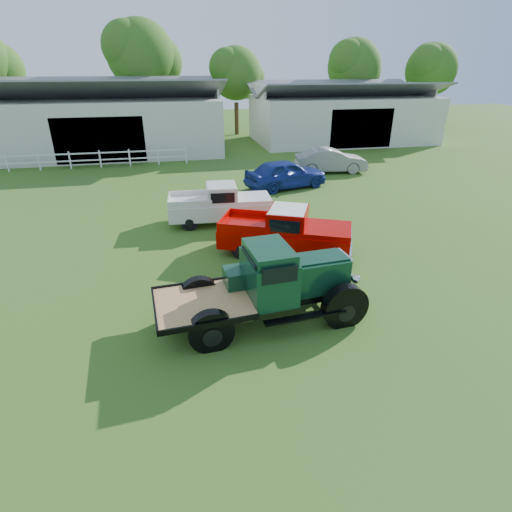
{
  "coord_description": "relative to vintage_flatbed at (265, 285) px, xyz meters",
  "views": [
    {
      "loc": [
        -2.22,
        -10.01,
        6.53
      ],
      "look_at": [
        0.2,
        1.2,
        1.05
      ],
      "focal_mm": 28.0,
      "sensor_mm": 36.0,
      "label": 1
    }
  ],
  "objects": [
    {
      "name": "red_pickup",
      "position": [
        1.76,
        4.14,
        -0.2
      ],
      "size": [
        5.38,
        3.87,
        1.84
      ],
      "primitive_type": null,
      "rotation": [
        0.0,
        0.0,
        -0.43
      ],
      "color": "#B70400",
      "rests_on": "ground"
    },
    {
      "name": "misc_car_blue",
      "position": [
        4.34,
        12.99,
        -0.29
      ],
      "size": [
        5.2,
        3.1,
        1.66
      ],
      "primitive_type": "imported",
      "rotation": [
        0.0,
        0.0,
        1.82
      ],
      "color": "navy",
      "rests_on": "ground"
    },
    {
      "name": "shed_right",
      "position": [
        13.98,
        27.78,
        1.48
      ],
      "size": [
        16.8,
        9.2,
        5.2
      ],
      "primitive_type": null,
      "color": "beige",
      "rests_on": "ground"
    },
    {
      "name": "tree_e",
      "position": [
        25.98,
        32.78,
        3.63
      ],
      "size": [
        5.7,
        5.7,
        9.5
      ],
      "primitive_type": null,
      "color": "#29520F",
      "rests_on": "ground"
    },
    {
      "name": "tree_c",
      "position": [
        4.98,
        33.78,
        3.38
      ],
      "size": [
        5.4,
        5.4,
        9.0
      ],
      "primitive_type": null,
      "color": "#29520F",
      "rests_on": "ground"
    },
    {
      "name": "fence_rail",
      "position": [
        -8.02,
        20.78,
        -0.52
      ],
      "size": [
        14.2,
        0.16,
        1.2
      ],
      "primitive_type": null,
      "color": "white",
      "rests_on": "ground"
    },
    {
      "name": "ground",
      "position": [
        -0.02,
        0.78,
        -1.12
      ],
      "size": [
        120.0,
        120.0,
        0.0
      ],
      "primitive_type": "plane",
      "color": "#3B651A"
    },
    {
      "name": "shed_left",
      "position": [
        -7.02,
        26.78,
        1.68
      ],
      "size": [
        18.8,
        10.2,
        5.6
      ],
      "primitive_type": null,
      "color": "beige",
      "rests_on": "ground"
    },
    {
      "name": "white_pickup",
      "position": [
        -0.19,
        8.0,
        -0.25
      ],
      "size": [
        4.87,
        2.17,
        1.74
      ],
      "primitive_type": null,
      "rotation": [
        0.0,
        0.0,
        -0.07
      ],
      "color": "silver",
      "rests_on": "ground"
    },
    {
      "name": "misc_car_grey",
      "position": [
        8.36,
        16.05,
        -0.34
      ],
      "size": [
        4.94,
        2.36,
        1.56
      ],
      "primitive_type": "imported",
      "rotation": [
        0.0,
        0.0,
        1.42
      ],
      "color": "gray",
      "rests_on": "ground"
    },
    {
      "name": "tree_d",
      "position": [
        17.98,
        34.78,
        3.88
      ],
      "size": [
        6.0,
        6.0,
        10.0
      ],
      "primitive_type": null,
      "color": "#29520F",
      "rests_on": "ground"
    },
    {
      "name": "vintage_flatbed",
      "position": [
        0.0,
        0.0,
        0.0
      ],
      "size": [
        5.82,
        2.69,
        2.24
      ],
      "primitive_type": null,
      "rotation": [
        0.0,
        0.0,
        0.08
      ],
      "color": "#103A25",
      "rests_on": "ground"
    },
    {
      "name": "tree_b",
      "position": [
        -4.02,
        34.78,
        4.63
      ],
      "size": [
        6.9,
        6.9,
        11.5
      ],
      "primitive_type": null,
      "color": "#29520F",
      "rests_on": "ground"
    }
  ]
}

